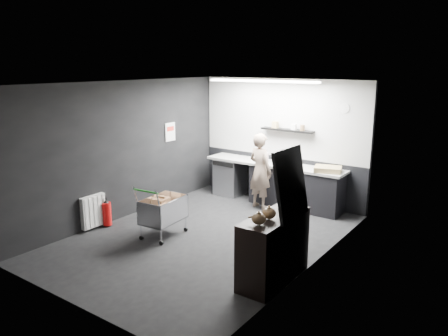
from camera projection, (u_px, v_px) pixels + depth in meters
The scene contains 22 objects.
floor at pixel (206, 237), 7.77m from camera, with size 5.50×5.50×0.00m, color black.
ceiling at pixel (204, 83), 7.14m from camera, with size 5.50×5.50×0.00m, color white.
wall_back at pixel (282, 141), 9.64m from camera, with size 5.50×5.50×0.00m, color black.
wall_front at pixel (66, 205), 5.28m from camera, with size 5.50×5.50×0.00m, color black.
wall_left at pixel (125, 150), 8.58m from camera, with size 5.50×5.50×0.00m, color black.
wall_right at pixel (314, 181), 6.33m from camera, with size 5.50×5.50×0.00m, color black.
kitchen_wall_panel at pixel (282, 118), 9.50m from camera, with size 3.95×0.02×1.70m, color beige.
dado_panel at pixel (280, 178), 9.82m from camera, with size 3.95×0.02×1.00m, color black.
floating_shelf at pixel (287, 130), 9.36m from camera, with size 1.20×0.22×0.04m, color black.
wall_clock at pixel (345, 108), 8.64m from camera, with size 0.20×0.20×0.03m, color silver.
poster at pixel (170, 132), 9.56m from camera, with size 0.02×0.30×0.40m, color white.
poster_red_band at pixel (170, 129), 9.54m from camera, with size 0.01×0.22×0.10m, color red.
radiator at pixel (93, 211), 8.07m from camera, with size 0.10×0.50×0.60m, color silver.
ceiling_strip at pixel (262, 81), 8.61m from camera, with size 2.40×0.20×0.04m, color white.
prep_counter at pixel (279, 184), 9.51m from camera, with size 3.20×0.61×0.90m.
person at pixel (260, 171), 9.19m from camera, with size 0.59×0.39×1.61m, color #C0AE98.
shopping_cart at pixel (163, 211), 7.73m from camera, with size 0.59×0.92×0.96m.
sideboard at pixel (276, 239), 6.13m from camera, with size 0.55×1.28×1.92m.
fire_extinguisher at pixel (107, 213), 8.23m from camera, with size 0.17×0.17×0.55m.
cardboard_box at pixel (328, 169), 8.72m from camera, with size 0.52×0.39×0.10m, color tan.
pink_tub at pixel (264, 157), 9.60m from camera, with size 0.20×0.20×0.20m, color beige.
white_container at pixel (259, 158), 9.62m from camera, with size 0.19×0.15×0.17m, color silver.
Camera 1 is at (4.47, -5.74, 3.02)m, focal length 35.00 mm.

